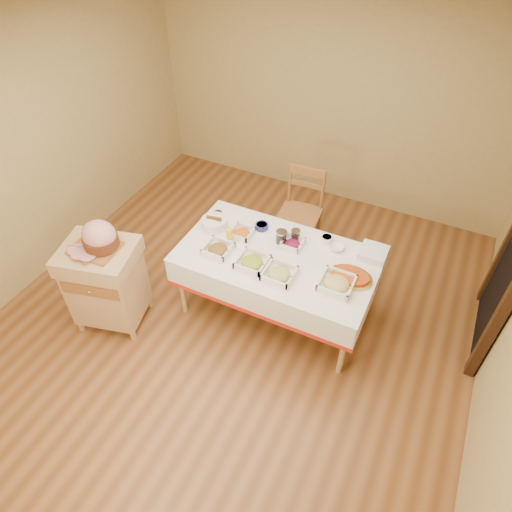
{
  "coord_description": "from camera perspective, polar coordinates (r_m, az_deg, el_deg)",
  "views": [
    {
      "loc": [
        1.46,
        -2.54,
        3.61
      ],
      "look_at": [
        0.13,
        0.2,
        0.77
      ],
      "focal_mm": 32.0,
      "sensor_mm": 36.0,
      "label": 1
    }
  ],
  "objects": [
    {
      "name": "serving_dish_b",
      "position": [
        4.06,
        -0.48,
        -0.77
      ],
      "size": [
        0.26,
        0.26,
        0.11
      ],
      "color": "white",
      "rests_on": "dining_table"
    },
    {
      "name": "room_shell",
      "position": [
        3.73,
        -3.12,
        4.71
      ],
      "size": [
        5.0,
        5.0,
        5.0
      ],
      "color": "brown",
      "rests_on": "ground"
    },
    {
      "name": "bowl_small_imported",
      "position": [
        4.29,
        10.07,
        1.09
      ],
      "size": [
        0.18,
        0.18,
        0.04
      ],
      "primitive_type": "imported",
      "rotation": [
        0.0,
        0.0,
        0.27
      ],
      "color": "white",
      "rests_on": "dining_table"
    },
    {
      "name": "dining_table",
      "position": [
        4.3,
        2.65,
        -1.49
      ],
      "size": [
        1.82,
        1.02,
        0.76
      ],
      "color": "tan",
      "rests_on": "ground"
    },
    {
      "name": "serving_dish_a",
      "position": [
        4.21,
        -4.78,
        0.86
      ],
      "size": [
        0.25,
        0.24,
        0.11
      ],
      "color": "white",
      "rests_on": "dining_table"
    },
    {
      "name": "small_bowl_right",
      "position": [
        4.36,
        8.83,
        2.15
      ],
      "size": [
        0.12,
        0.12,
        0.06
      ],
      "color": "white",
      "rests_on": "dining_table"
    },
    {
      "name": "bowl_white_imported",
      "position": [
        4.37,
        4.04,
        2.58
      ],
      "size": [
        0.22,
        0.22,
        0.04
      ],
      "primitive_type": "imported",
      "rotation": [
        0.0,
        0.0,
        0.37
      ],
      "color": "white",
      "rests_on": "dining_table"
    },
    {
      "name": "ham_on_board",
      "position": [
        4.15,
        -19.05,
        2.14
      ],
      "size": [
        0.43,
        0.41,
        0.28
      ],
      "color": "#9A6232",
      "rests_on": "butcher_cart"
    },
    {
      "name": "serving_dish_f",
      "position": [
        4.27,
        4.56,
        1.57
      ],
      "size": [
        0.21,
        0.2,
        0.09
      ],
      "color": "white",
      "rests_on": "dining_table"
    },
    {
      "name": "serving_dish_d",
      "position": [
        3.94,
        10.05,
        -3.38
      ],
      "size": [
        0.28,
        0.28,
        0.11
      ],
      "color": "white",
      "rests_on": "dining_table"
    },
    {
      "name": "mustard_bottle",
      "position": [
        4.28,
        -3.35,
        2.69
      ],
      "size": [
        0.06,
        0.06,
        0.18
      ],
      "color": "yellow",
      "rests_on": "dining_table"
    },
    {
      "name": "plate_stack",
      "position": [
        4.29,
        14.46,
        0.38
      ],
      "size": [
        0.24,
        0.24,
        0.07
      ],
      "color": "white",
      "rests_on": "dining_table"
    },
    {
      "name": "small_bowl_mid",
      "position": [
        4.45,
        0.72,
        3.76
      ],
      "size": [
        0.13,
        0.13,
        0.05
      ],
      "color": "navy",
      "rests_on": "dining_table"
    },
    {
      "name": "serving_dish_e",
      "position": [
        4.37,
        -1.79,
        2.91
      ],
      "size": [
        0.21,
        0.2,
        0.1
      ],
      "color": "white",
      "rests_on": "dining_table"
    },
    {
      "name": "butcher_cart",
      "position": [
        4.5,
        -18.26,
        -2.97
      ],
      "size": [
        0.77,
        0.69,
        0.93
      ],
      "color": "tan",
      "rests_on": "ground"
    },
    {
      "name": "serving_dish_c",
      "position": [
        3.96,
        2.92,
        -2.24
      ],
      "size": [
        0.26,
        0.26,
        0.11
      ],
      "color": "white",
      "rests_on": "dining_table"
    },
    {
      "name": "dining_chair",
      "position": [
        5.13,
        5.6,
        5.6
      ],
      "size": [
        0.47,
        0.46,
        0.99
      ],
      "color": "#9A6232",
      "rests_on": "ground"
    },
    {
      "name": "small_bowl_left",
      "position": [
        4.62,
        -4.8,
        5.25
      ],
      "size": [
        0.11,
        0.11,
        0.05
      ],
      "color": "white",
      "rests_on": "dining_table"
    },
    {
      "name": "preserve_jar_left",
      "position": [
        4.28,
        3.18,
        2.32
      ],
      "size": [
        0.1,
        0.1,
        0.13
      ],
      "color": "silver",
      "rests_on": "dining_table"
    },
    {
      "name": "bread_basket",
      "position": [
        4.48,
        -5.24,
        4.14
      ],
      "size": [
        0.25,
        0.25,
        0.11
      ],
      "color": "white",
      "rests_on": "dining_table"
    },
    {
      "name": "brass_platter",
      "position": [
        4.04,
        11.75,
        -2.54
      ],
      "size": [
        0.38,
        0.27,
        0.05
      ],
      "color": "gold",
      "rests_on": "dining_table"
    },
    {
      "name": "preserve_jar_right",
      "position": [
        4.33,
        4.96,
        2.58
      ],
      "size": [
        0.09,
        0.09,
        0.11
      ],
      "color": "silver",
      "rests_on": "dining_table"
    }
  ]
}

